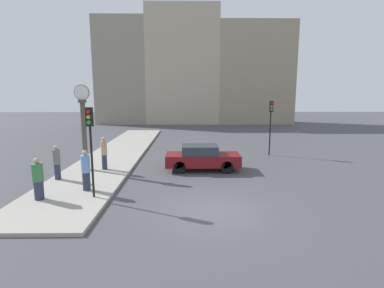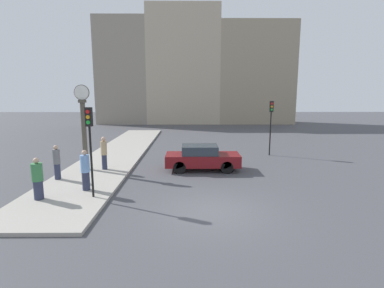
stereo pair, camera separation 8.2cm
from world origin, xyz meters
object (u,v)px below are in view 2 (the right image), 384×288
Objects in this scene: street_clock at (84,127)px; traffic_light_far at (271,117)px; sedan_car at (202,158)px; pedestrian_grey_jacket at (57,162)px; traffic_light_near at (90,134)px; pedestrian_tan_coat at (104,153)px; pedestrian_green_hoodie at (38,179)px; pedestrian_blue_stripe at (85,170)px.

traffic_light_far is at bearing 20.98° from street_clock.
traffic_light_far is (5.01, 4.17, 2.01)m from sedan_car.
pedestrian_grey_jacket is (-0.74, -1.98, -1.54)m from street_clock.
pedestrian_grey_jacket reaches higher than sedan_car.
sedan_car is 1.14× the size of traffic_light_near.
traffic_light_far is 11.56m from pedestrian_tan_coat.
traffic_light_near is (-4.72, -4.88, 2.05)m from sedan_car.
pedestrian_tan_coat is at bearing 47.60° from pedestrian_grey_jacket.
pedestrian_green_hoodie is at bearing -173.15° from traffic_light_near.
pedestrian_tan_coat is at bearing 74.80° from pedestrian_green_hoodie.
street_clock is at bearing 108.93° from pedestrian_blue_stripe.
traffic_light_far is at bearing 22.95° from pedestrian_tan_coat.
pedestrian_green_hoodie is at bearing -143.13° from sedan_car.
traffic_light_far reaches higher than sedan_car.
street_clock is 1.80m from pedestrian_tan_coat.
sedan_car is 2.46× the size of pedestrian_green_hoodie.
traffic_light_near is 2.80m from pedestrian_green_hoodie.
pedestrian_green_hoodie is (-6.84, -5.13, 0.24)m from sedan_car.
pedestrian_grey_jacket is (-2.01, 1.72, -0.03)m from pedestrian_blue_stripe.
pedestrian_green_hoodie is at bearing -105.20° from pedestrian_tan_coat.
street_clock is 4.19m from pedestrian_blue_stripe.
traffic_light_near is 2.00× the size of pedestrian_tan_coat.
pedestrian_grey_jacket is (-2.60, 2.62, -1.79)m from traffic_light_near.
street_clock reaches higher than pedestrian_green_hoodie.
sedan_car is at bearing 36.81° from pedestrian_blue_stripe.
pedestrian_blue_stripe reaches higher than pedestrian_green_hoodie.
traffic_light_far is 14.02m from pedestrian_grey_jacket.
pedestrian_grey_jacket is at bearing -110.53° from street_clock.
sedan_car is at bearing 3.02° from pedestrian_tan_coat.
traffic_light_near is 2.15× the size of pedestrian_grey_jacket.
pedestrian_blue_stripe is at bearing 123.23° from traffic_light_near.
pedestrian_tan_coat is (1.05, -0.02, -1.46)m from street_clock.
traffic_light_near is at bearing -45.18° from pedestrian_grey_jacket.
pedestrian_grey_jacket is at bearing 99.51° from pedestrian_green_hoodie.
pedestrian_green_hoodie is 0.99× the size of pedestrian_grey_jacket.
sedan_car is 6.82m from traffic_light_far.
pedestrian_grey_jacket is at bearing -162.86° from sedan_car.
pedestrian_tan_coat is (-0.81, 4.58, -1.71)m from traffic_light_near.
traffic_light_near is at bearing -137.09° from traffic_light_far.
traffic_light_far is 0.82× the size of street_clock.
pedestrian_blue_stripe is at bearing -86.66° from pedestrian_tan_coat.
street_clock is 2.54× the size of pedestrian_tan_coat.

